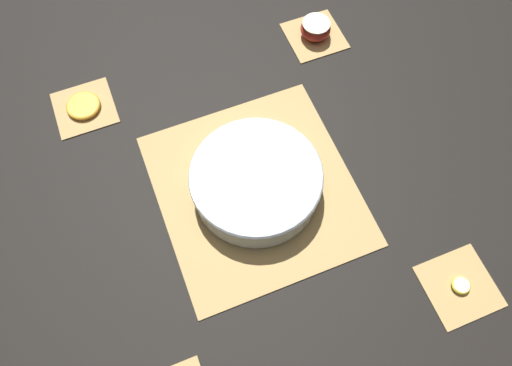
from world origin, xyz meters
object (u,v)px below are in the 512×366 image
Objects in this scene: apple_half at (316,29)px; banana_coin_single at (461,285)px; orange_slice_whole at (83,106)px; fruit_salad_bowl at (256,180)px.

apple_half is 0.67m from banana_coin_single.
orange_slice_whole is 2.13× the size of banana_coin_single.
apple_half is (-0.34, 0.29, -0.02)m from fruit_salad_bowl.
fruit_salad_bowl is at bearing -139.33° from banana_coin_single.
fruit_salad_bowl reaches higher than banana_coin_single.
apple_half is at bearing 180.00° from banana_coin_single.
fruit_salad_bowl is 0.44m from apple_half.
apple_half is 0.58m from orange_slice_whole.
fruit_salad_bowl is 0.44m from banana_coin_single.
banana_coin_single is (0.34, 0.29, -0.03)m from fruit_salad_bowl.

